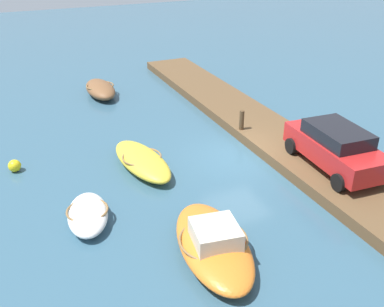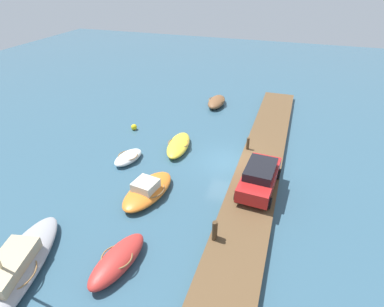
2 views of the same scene
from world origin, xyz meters
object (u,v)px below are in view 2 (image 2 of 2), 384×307
object	(u,v)px
rowboat_red	(117,260)
marker_buoy	(134,127)
sailboat_grey	(10,274)
mooring_post_mid_east	(248,144)
dinghy_white	(128,157)
rowboat_yellow	(178,145)
motorboat_orange	(148,190)
parked_car	(260,177)
rowboat_brown	(217,102)
mooring_post_mid_west	(215,230)
mooring_post_west	(214,231)

from	to	relation	value
rowboat_red	marker_buoy	xyz separation A→B (m)	(12.76, 5.83, -0.17)
sailboat_grey	mooring_post_mid_east	distance (m)	16.03
mooring_post_mid_east	marker_buoy	distance (m)	9.70
dinghy_white	rowboat_yellow	bearing A→B (deg)	-34.18
motorboat_orange	parked_car	size ratio (longest dim) A/B	1.01
mooring_post_mid_east	sailboat_grey	bearing A→B (deg)	150.99
motorboat_orange	rowboat_brown	size ratio (longest dim) A/B	1.34
motorboat_orange	rowboat_brown	world-z (taller)	motorboat_orange
dinghy_white	mooring_post_mid_west	world-z (taller)	mooring_post_mid_west
rowboat_yellow	dinghy_white	bearing A→B (deg)	127.39
mooring_post_mid_west	rowboat_red	bearing A→B (deg)	125.89
sailboat_grey	mooring_post_mid_west	xyz separation A→B (m)	(4.94, -7.77, 0.45)
dinghy_white	mooring_post_mid_east	distance (m)	8.55
rowboat_brown	sailboat_grey	bearing A→B (deg)	171.08
rowboat_red	dinghy_white	xyz separation A→B (m)	(8.25, 3.92, -0.11)
mooring_post_mid_east	parked_car	xyz separation A→B (m)	(-4.45, -1.44, 0.40)
motorboat_orange	mooring_post_west	distance (m)	5.42
marker_buoy	mooring_post_west	bearing A→B (deg)	-136.52
dinghy_white	marker_buoy	size ratio (longest dim) A/B	5.50
sailboat_grey	mooring_post_mid_east	xyz separation A→B (m)	(14.02, -7.77, 0.40)
mooring_post_mid_west	parked_car	size ratio (longest dim) A/B	0.22
dinghy_white	mooring_post_mid_east	world-z (taller)	mooring_post_mid_east
rowboat_red	rowboat_yellow	bearing A→B (deg)	15.40
dinghy_white	parked_car	world-z (taller)	parked_car
mooring_post_mid_east	motorboat_orange	bearing A→B (deg)	144.61
parked_car	motorboat_orange	bearing A→B (deg)	113.71
mooring_post_west	marker_buoy	bearing A→B (deg)	43.48
motorboat_orange	rowboat_yellow	bearing A→B (deg)	11.16
rowboat_red	dinghy_white	world-z (taller)	rowboat_red
dinghy_white	motorboat_orange	bearing A→B (deg)	-125.12
mooring_post_west	mooring_post_mid_east	bearing A→B (deg)	0.00
motorboat_orange	sailboat_grey	bearing A→B (deg)	166.42
dinghy_white	parked_car	xyz separation A→B (m)	(-0.86, -9.17, 0.98)
sailboat_grey	motorboat_orange	xyz separation A→B (m)	(7.32, -3.02, -0.05)
rowboat_red	parked_car	size ratio (longest dim) A/B	0.85
mooring_post_west	mooring_post_mid_east	world-z (taller)	mooring_post_west
dinghy_white	mooring_post_west	size ratio (longest dim) A/B	2.47
rowboat_red	dinghy_white	size ratio (longest dim) A/B	1.39
sailboat_grey	dinghy_white	distance (m)	10.43
parked_car	sailboat_grey	bearing A→B (deg)	139.90
mooring_post_mid_west	marker_buoy	world-z (taller)	mooring_post_mid_west
mooring_post_mid_east	rowboat_red	bearing A→B (deg)	162.16
rowboat_yellow	rowboat_brown	distance (m)	9.10
rowboat_red	dinghy_white	distance (m)	9.13
sailboat_grey	motorboat_orange	bearing A→B (deg)	-34.96
rowboat_red	mooring_post_mid_east	bearing A→B (deg)	-8.60
rowboat_red	motorboat_orange	distance (m)	5.23
motorboat_orange	rowboat_red	bearing A→B (deg)	-160.78
mooring_post_mid_west	marker_buoy	bearing A→B (deg)	43.93
rowboat_yellow	mooring_post_west	distance (m)	9.77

